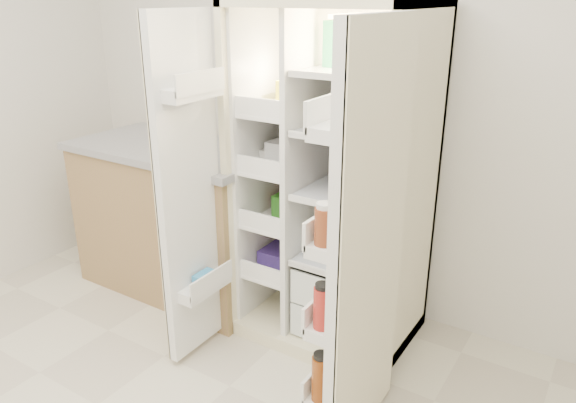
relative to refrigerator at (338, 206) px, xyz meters
The scene contains 5 objects.
wall_back 0.72m from the refrigerator, 117.26° to the left, with size 4.00×0.02×2.70m, color silver.
refrigerator is the anchor object (origin of this frame).
freezer_door 0.81m from the refrigerator, 130.38° to the right, with size 0.15×0.40×1.72m.
fridge_door 0.85m from the refrigerator, 56.07° to the right, with size 0.17×0.58×1.72m.
kitchen_counter 1.11m from the refrigerator, behind, with size 1.31×0.70×0.95m.
Camera 1 is at (1.42, -0.80, 1.82)m, focal length 34.00 mm.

